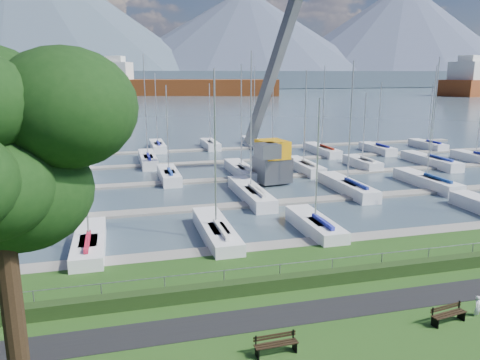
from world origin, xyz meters
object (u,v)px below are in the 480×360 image
object	(u,v)px
bench_right	(448,314)
tree	(5,146)
bench_left	(276,344)
crane	(273,128)
person	(478,304)

from	to	relation	value
bench_right	tree	xyz separation A→B (m)	(-17.27, -0.43, 8.36)
bench_left	crane	world-z (taller)	crane
bench_left	person	size ratio (longest dim) A/B	1.61
bench_right	person	bearing A→B (deg)	-3.09
bench_left	tree	world-z (taller)	tree
person	crane	world-z (taller)	crane
bench_left	person	xyz separation A→B (m)	(10.00, 0.46, 0.14)
bench_right	tree	world-z (taller)	tree
bench_left	bench_right	world-z (taller)	same
person	crane	size ratio (longest dim) A/B	0.05
tree	bench_right	bearing A→B (deg)	1.43
bench_right	crane	distance (m)	30.74
bench_right	person	size ratio (longest dim) A/B	1.64
bench_right	crane	world-z (taller)	crane
bench_left	bench_right	xyz separation A→B (m)	(8.25, 0.28, 0.00)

